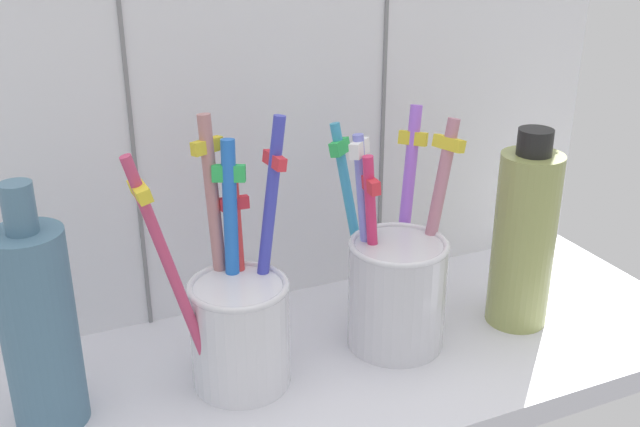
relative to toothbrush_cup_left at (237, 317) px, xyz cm
name	(u,v)px	position (x,y,z in cm)	size (l,w,h in cm)	color
counter_slab	(322,371)	(6.37, -0.53, -6.05)	(64.00, 22.00, 2.00)	silver
tile_wall_back	(260,63)	(6.37, 11.46, 15.46)	(64.00, 2.20, 45.00)	white
toothbrush_cup_left	(237,317)	(0.00, 0.00, 0.00)	(11.61, 7.71, 19.25)	silver
toothbrush_cup_right	(394,281)	(12.79, 0.01, 0.09)	(9.54, 9.19, 17.76)	silver
ceramic_vase	(39,326)	(-13.05, 0.55, 2.22)	(4.82, 4.82, 17.08)	slate
soap_bottle	(524,237)	(23.59, -1.60, 2.53)	(4.93, 4.93, 16.49)	#949D56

